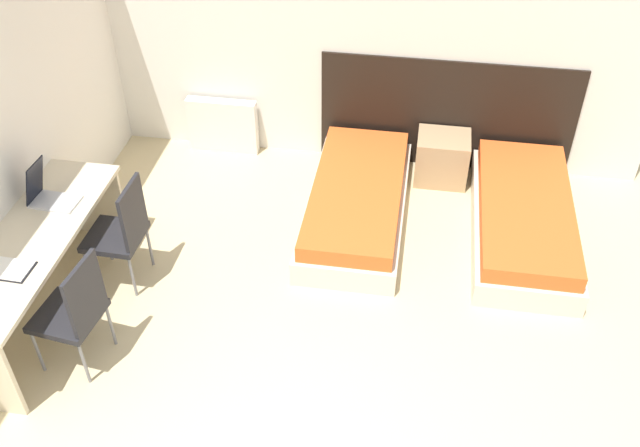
% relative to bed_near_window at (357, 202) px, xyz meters
% --- Properties ---
extents(wall_back, '(5.68, 0.05, 2.70)m').
position_rel_bed_near_window_xyz_m(wall_back, '(-0.21, 1.04, 1.17)').
color(wall_back, white).
rests_on(wall_back, ground_plane).
extents(wall_left, '(0.05, 5.02, 2.70)m').
position_rel_bed_near_window_xyz_m(wall_left, '(-2.57, -1.00, 1.17)').
color(wall_left, white).
rests_on(wall_left, ground_plane).
extents(headboard_panel, '(2.44, 0.03, 1.14)m').
position_rel_bed_near_window_xyz_m(headboard_panel, '(0.74, 1.00, 0.39)').
color(headboard_panel, black).
rests_on(headboard_panel, ground_plane).
extents(bed_near_window, '(0.86, 1.94, 0.38)m').
position_rel_bed_near_window_xyz_m(bed_near_window, '(0.00, 0.00, 0.00)').
color(bed_near_window, beige).
rests_on(bed_near_window, ground_plane).
extents(bed_near_door, '(0.86, 1.94, 0.38)m').
position_rel_bed_near_window_xyz_m(bed_near_door, '(1.48, 0.00, 0.00)').
color(bed_near_door, beige).
rests_on(bed_near_door, ground_plane).
extents(nightstand, '(0.50, 0.43, 0.48)m').
position_rel_bed_near_window_xyz_m(nightstand, '(0.74, 0.76, 0.06)').
color(nightstand, tan).
rests_on(nightstand, ground_plane).
extents(radiator, '(0.71, 0.12, 0.57)m').
position_rel_bed_near_window_xyz_m(radiator, '(-1.49, 0.92, 0.10)').
color(radiator, silver).
rests_on(radiator, ground_plane).
extents(desk, '(0.61, 1.97, 0.74)m').
position_rel_bed_near_window_xyz_m(desk, '(-2.24, -1.52, 0.39)').
color(desk, beige).
rests_on(desk, ground_plane).
extents(chair_near_laptop, '(0.44, 0.44, 0.96)m').
position_rel_bed_near_window_xyz_m(chair_near_laptop, '(-1.75, -1.09, 0.34)').
color(chair_near_laptop, '#232328').
rests_on(chair_near_laptop, ground_plane).
extents(chair_near_notebook, '(0.48, 0.48, 0.96)m').
position_rel_bed_near_window_xyz_m(chair_near_notebook, '(-1.75, -1.96, 0.34)').
color(chair_near_notebook, '#232328').
rests_on(chair_near_notebook, ground_plane).
extents(laptop, '(0.37, 0.25, 0.36)m').
position_rel_bed_near_window_xyz_m(laptop, '(-2.29, -1.09, 0.63)').
color(laptop, silver).
rests_on(laptop, desk).
extents(open_notebook, '(0.34, 0.23, 0.02)m').
position_rel_bed_near_window_xyz_m(open_notebook, '(-2.23, -1.87, 0.56)').
color(open_notebook, black).
rests_on(open_notebook, desk).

